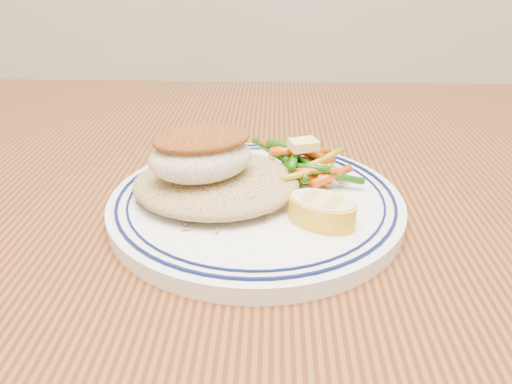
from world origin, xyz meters
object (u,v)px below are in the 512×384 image
(lemon_wedge, at_px, (322,209))
(dining_table, at_px, (252,292))
(fish_fillet, at_px, (201,153))
(rice_pilaf, at_px, (216,180))
(vegetable_pile, at_px, (302,164))
(plate, at_px, (256,202))

(lemon_wedge, bearing_deg, dining_table, 139.56)
(fish_fillet, relative_size, lemon_wedge, 1.48)
(dining_table, height_order, rice_pilaf, rice_pilaf)
(lemon_wedge, bearing_deg, vegetable_pile, 98.20)
(fish_fillet, height_order, lemon_wedge, fish_fillet)
(dining_table, bearing_deg, lemon_wedge, -40.44)
(plate, height_order, rice_pilaf, rice_pilaf)
(lemon_wedge, bearing_deg, plate, 141.62)
(plate, height_order, lemon_wedge, lemon_wedge)
(vegetable_pile, bearing_deg, dining_table, -141.48)
(vegetable_pile, xyz_separation_m, lemon_wedge, (0.01, -0.09, -0.00))
(dining_table, bearing_deg, vegetable_pile, 38.52)
(plate, distance_m, lemon_wedge, 0.07)
(vegetable_pile, height_order, lemon_wedge, vegetable_pile)
(plate, xyz_separation_m, fish_fillet, (-0.05, -0.01, 0.05))
(dining_table, relative_size, lemon_wedge, 21.08)
(plate, relative_size, lemon_wedge, 3.68)
(plate, bearing_deg, vegetable_pile, 45.89)
(plate, distance_m, rice_pilaf, 0.04)
(plate, bearing_deg, rice_pilaf, 173.57)
(plate, xyz_separation_m, rice_pilaf, (-0.04, 0.00, 0.02))
(dining_table, height_order, fish_fillet, fish_fillet)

